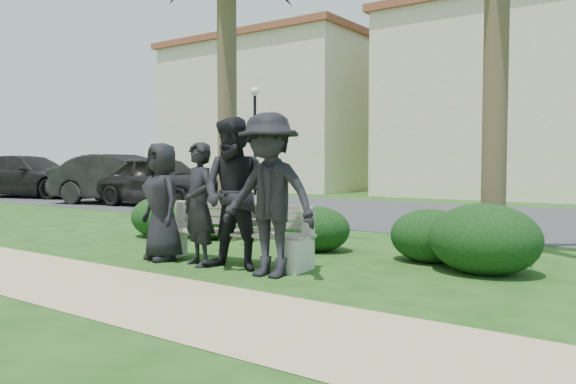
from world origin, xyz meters
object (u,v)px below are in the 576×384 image
man_b (199,204)px  man_c (236,194)px  street_lamp (255,121)px  park_bench (233,238)px  man_d (269,195)px  car_c (30,176)px  car_b (125,179)px  car_a (161,181)px  man_a (162,202)px

man_b → man_c: bearing=26.1°
street_lamp → man_c: 15.75m
park_bench → man_d: bearing=-29.4°
man_b → man_d: 1.14m
car_c → car_b: bearing=-108.9°
car_a → man_a: bearing=-136.2°
man_d → car_a: 10.94m
man_b → car_b: 11.24m
man_a → man_c: 1.25m
man_b → park_bench: bearing=72.7°
man_a → car_a: bearing=155.5°
car_a → car_c: (-7.30, 0.08, 0.02)m
car_a → car_c: size_ratio=0.83×
car_b → park_bench: bearing=-138.5°
car_a → car_b: bearing=88.1°
street_lamp → park_bench: (9.38, -11.97, -2.61)m
man_a → car_c: bearing=173.0°
street_lamp → park_bench: 15.43m
man_c → car_b: 11.67m
park_bench → car_a: bearing=137.6°
street_lamp → man_c: size_ratio=2.33×
car_b → man_b: bearing=-140.7°
street_lamp → car_b: street_lamp is taller
man_c → car_b: man_c is taller
car_a → man_b: bearing=-133.7°
car_c → car_a: bearing=-107.9°
park_bench → car_b: 11.28m
man_d → man_b: bearing=174.4°
street_lamp → man_d: (10.25, -12.34, -2.01)m
car_a → man_d: bearing=-130.1°
man_b → car_c: (-15.12, 6.36, 0.00)m
park_bench → man_a: bearing=-166.3°
street_lamp → man_b: 15.48m
street_lamp → car_b: bearing=-92.4°
man_b → man_c: 0.58m
street_lamp → man_b: size_ratio=2.76×
man_a → man_b: man_a is taller
man_a → car_c: man_a is taller
man_a → car_a: man_a is taller
street_lamp → man_a: 15.08m
park_bench → car_b: (-9.64, 5.84, 0.44)m
street_lamp → man_d: size_ratio=2.31×
street_lamp → car_b: size_ratio=0.91×
street_lamp → man_d: 16.17m
man_a → car_b: man_a is taller
street_lamp → car_c: 8.73m
man_d → car_c: man_d is taller
park_bench → man_d: man_d is taller
street_lamp → man_a: street_lamp is taller
car_a → car_b: size_ratio=0.95×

